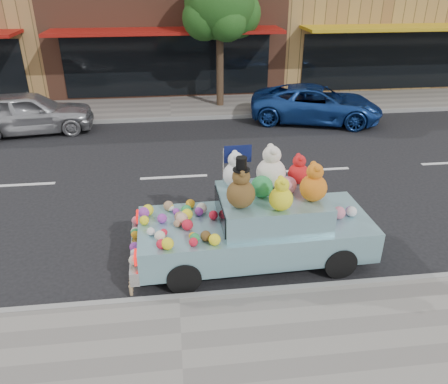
{
  "coord_description": "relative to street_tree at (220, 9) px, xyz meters",
  "views": [
    {
      "loc": [
        0.05,
        -10.75,
        4.98
      ],
      "look_at": [
        0.94,
        -3.48,
        1.25
      ],
      "focal_mm": 35.0,
      "sensor_mm": 36.0,
      "label": 1
    }
  ],
  "objects": [
    {
      "name": "near_kerb",
      "position": [
        -2.03,
        -11.55,
        -3.63
      ],
      "size": [
        60.0,
        0.12,
        0.13
      ],
      "primitive_type": "cube",
      "color": "gray",
      "rests_on": "ground"
    },
    {
      "name": "storefront_mid",
      "position": [
        -2.03,
        5.42,
        -0.05
      ],
      "size": [
        10.0,
        9.8,
        7.3
      ],
      "color": "brown",
      "rests_on": "ground"
    },
    {
      "name": "storefront_right",
      "position": [
        7.97,
        5.42,
        -0.05
      ],
      "size": [
        10.0,
        9.8,
        7.3
      ],
      "color": "#AD8548",
      "rests_on": "ground"
    },
    {
      "name": "art_car",
      "position": [
        -0.54,
        -10.44,
        -2.9
      ],
      "size": [
        4.53,
        1.89,
        2.27
      ],
      "rotation": [
        0.0,
        0.0,
        0.03
      ],
      "color": "black",
      "rests_on": "ground"
    },
    {
      "name": "far_kerb",
      "position": [
        -2.03,
        -1.55,
        -3.63
      ],
      "size": [
        60.0,
        0.12,
        0.13
      ],
      "primitive_type": "cube",
      "color": "gray",
      "rests_on": "ground"
    },
    {
      "name": "street_tree",
      "position": [
        0.0,
        0.0,
        0.0
      ],
      "size": [
        3.0,
        2.7,
        5.22
      ],
      "color": "#38281C",
      "rests_on": "ground"
    },
    {
      "name": "far_sidewalk",
      "position": [
        -2.03,
        -0.05,
        -3.63
      ],
      "size": [
        60.0,
        3.0,
        0.12
      ],
      "primitive_type": "cube",
      "color": "gray",
      "rests_on": "ground"
    },
    {
      "name": "car_blue",
      "position": [
        3.24,
        -2.25,
        -3.04
      ],
      "size": [
        5.1,
        3.43,
        1.3
      ],
      "primitive_type": "imported",
      "rotation": [
        0.0,
        0.0,
        1.27
      ],
      "color": "#1C459C",
      "rests_on": "ground"
    },
    {
      "name": "near_sidewalk",
      "position": [
        -2.03,
        -13.05,
        -3.63
      ],
      "size": [
        60.0,
        3.0,
        0.12
      ],
      "primitive_type": "cube",
      "color": "gray",
      "rests_on": "ground"
    },
    {
      "name": "ground",
      "position": [
        -2.03,
        -6.55,
        -3.69
      ],
      "size": [
        120.0,
        120.0,
        0.0
      ],
      "primitive_type": "plane",
      "color": "black",
      "rests_on": "ground"
    },
    {
      "name": "car_silver",
      "position": [
        -6.77,
        -2.31,
        -2.99
      ],
      "size": [
        4.34,
        2.21,
        1.42
      ],
      "primitive_type": "imported",
      "rotation": [
        0.0,
        0.0,
        1.7
      ],
      "color": "#B5B5BA",
      "rests_on": "ground"
    }
  ]
}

